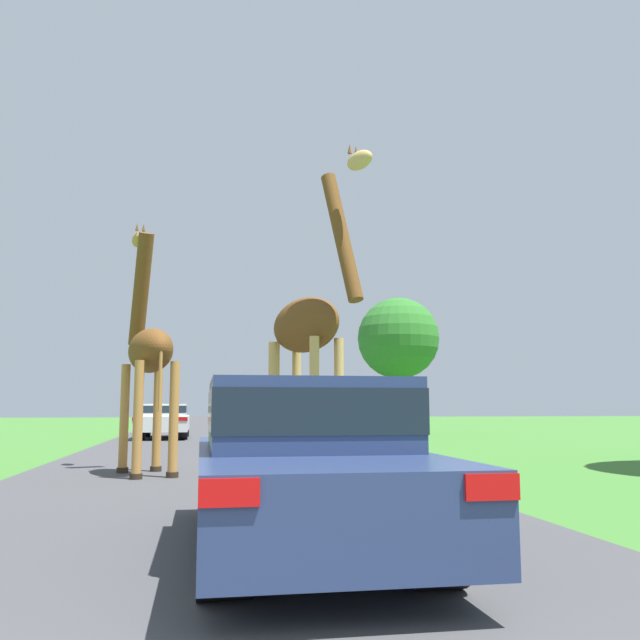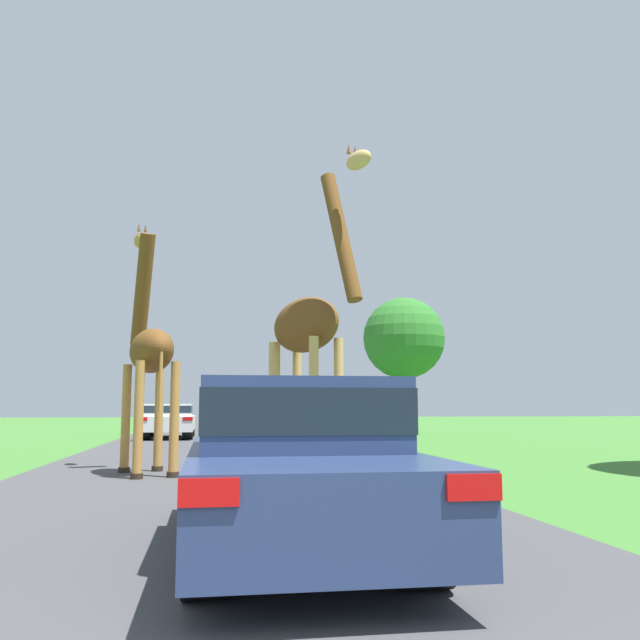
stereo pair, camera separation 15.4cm
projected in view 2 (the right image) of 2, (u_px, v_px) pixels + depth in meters
The scene contains 7 objects.
road at pixel (211, 434), 30.18m from camera, with size 6.92×120.00×0.00m.
giraffe_near_road at pixel (310, 328), 11.57m from camera, with size 1.57×2.56×5.44m.
giraffe_companion at pixel (150, 350), 12.57m from camera, with size 1.21×2.68×4.95m.
car_lead_maroon at pixel (294, 460), 5.87m from camera, with size 1.77×4.59×1.44m.
car_queue_right at pixel (169, 419), 26.49m from camera, with size 1.94×4.71×1.32m.
car_queue_left at pixel (280, 421), 22.56m from camera, with size 1.79×4.33×1.42m.
tree_centre_back at pixel (404, 339), 30.30m from camera, with size 3.65×3.65×6.09m.
Camera 2 is at (-0.06, -0.98, 1.22)m, focal length 38.00 mm.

